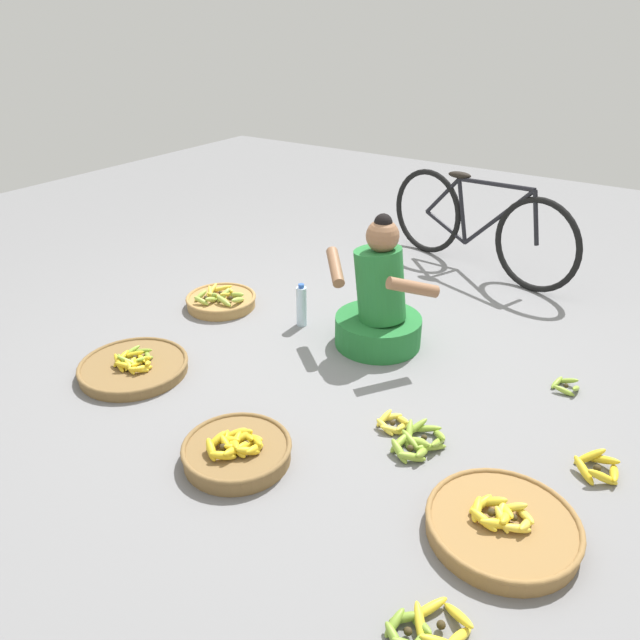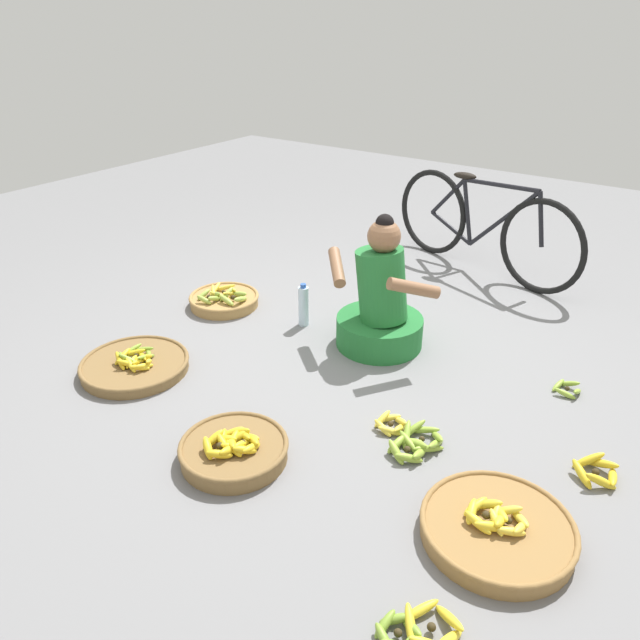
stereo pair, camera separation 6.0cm
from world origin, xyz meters
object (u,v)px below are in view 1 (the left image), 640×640
at_px(banana_basket_near_bicycle, 134,367).
at_px(banana_basket_front_left, 502,525).
at_px(bicycle_leaning, 478,225).
at_px(banana_basket_back_right, 237,450).
at_px(banana_basket_mid_right, 221,300).
at_px(loose_bananas_mid_left, 598,467).
at_px(loose_bananas_back_left, 566,386).
at_px(loose_bananas_front_center, 427,628).
at_px(water_bottle, 301,306).
at_px(loose_bananas_back_center, 411,437).
at_px(vendor_woman_front, 379,305).

distance_m(banana_basket_near_bicycle, banana_basket_front_left, 2.11).
relative_size(bicycle_leaning, banana_basket_back_right, 3.29).
height_order(banana_basket_mid_right, loose_bananas_mid_left, banana_basket_mid_right).
xyz_separation_m(loose_bananas_mid_left, loose_bananas_back_left, (-0.29, 0.60, -0.01)).
bearing_deg(loose_bananas_front_center, water_bottle, 135.99).
height_order(banana_basket_mid_right, loose_bananas_back_center, banana_basket_mid_right).
height_order(bicycle_leaning, banana_basket_front_left, bicycle_leaning).
distance_m(bicycle_leaning, banana_basket_front_left, 2.77).
xyz_separation_m(banana_basket_front_left, loose_bananas_back_left, (-0.06, 1.18, -0.02)).
height_order(banana_basket_near_bicycle, loose_bananas_front_center, banana_basket_near_bicycle).
bearing_deg(banana_basket_mid_right, banana_basket_near_bicycle, -79.55).
bearing_deg(loose_bananas_front_center, banana_basket_front_left, 83.90).
bearing_deg(banana_basket_near_bicycle, banana_basket_back_right, -14.00).
xyz_separation_m(loose_bananas_back_left, water_bottle, (-1.61, -0.18, 0.11)).
distance_m(bicycle_leaning, loose_bananas_back_left, 1.73).
height_order(banana_basket_front_left, banana_basket_back_right, banana_basket_back_right).
xyz_separation_m(banana_basket_mid_right, loose_bananas_mid_left, (2.51, -0.33, -0.01)).
height_order(vendor_woman_front, banana_basket_near_bicycle, vendor_woman_front).
xyz_separation_m(banana_basket_mid_right, loose_bananas_back_center, (1.74, -0.60, -0.02)).
xyz_separation_m(banana_basket_near_bicycle, banana_basket_mid_right, (-0.17, 0.91, 0.01)).
bearing_deg(vendor_woman_front, loose_bananas_front_center, -56.07).
bearing_deg(banana_basket_mid_right, banana_basket_front_left, -21.76).
xyz_separation_m(banana_basket_near_bicycle, loose_bananas_back_left, (2.06, 1.18, -0.02)).
height_order(banana_basket_back_right, loose_bananas_back_left, banana_basket_back_right).
bearing_deg(banana_basket_mid_right, vendor_woman_front, 7.21).
bearing_deg(banana_basket_front_left, loose_bananas_front_center, -96.10).
height_order(vendor_woman_front, banana_basket_back_right, vendor_woman_front).
bearing_deg(loose_bananas_mid_left, loose_bananas_front_center, -104.51).
xyz_separation_m(banana_basket_mid_right, loose_bananas_back_left, (2.22, 0.27, -0.02)).
xyz_separation_m(bicycle_leaning, banana_basket_back_right, (-0.04, -2.76, -0.30)).
distance_m(banana_basket_near_bicycle, banana_basket_mid_right, 0.92).
distance_m(banana_basket_front_left, banana_basket_mid_right, 2.45).
bearing_deg(banana_basket_back_right, bicycle_leaning, 89.23).
relative_size(vendor_woman_front, loose_bananas_back_left, 5.66).
xyz_separation_m(bicycle_leaning, loose_bananas_mid_left, (1.34, -1.94, -0.33)).
relative_size(bicycle_leaning, loose_bananas_back_center, 4.25).
relative_size(banana_basket_front_left, loose_bananas_back_left, 4.14).
distance_m(banana_basket_near_bicycle, loose_bananas_mid_left, 2.42).
relative_size(loose_bananas_back_left, water_bottle, 0.50).
bearing_deg(loose_bananas_back_center, banana_basket_front_left, -29.92).
bearing_deg(loose_bananas_back_center, banana_basket_mid_right, 161.02).
bearing_deg(vendor_woman_front, loose_bananas_mid_left, -19.08).
xyz_separation_m(vendor_woman_front, banana_basket_front_left, (1.14, -1.05, -0.22)).
bearing_deg(banana_basket_near_bicycle, loose_bananas_front_center, -15.13).
bearing_deg(vendor_woman_front, banana_basket_near_bicycle, -132.69).
height_order(loose_bananas_front_center, loose_bananas_back_left, loose_bananas_front_center).
distance_m(banana_basket_near_bicycle, banana_basket_back_right, 1.00).
relative_size(banana_basket_front_left, loose_bananas_front_center, 2.12).
bearing_deg(water_bottle, loose_bananas_mid_left, -12.49).
relative_size(loose_bananas_back_center, water_bottle, 1.35).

